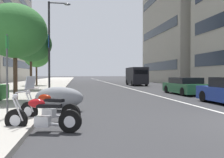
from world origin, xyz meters
name	(u,v)px	position (x,y,z in m)	size (l,w,h in m)	color
sidewalk_right_plaza	(34,84)	(30.00, 11.78, 0.07)	(160.00, 9.76, 0.15)	#A39E93
lane_centre_stripe	(110,83)	(35.00, 0.00, 0.00)	(110.00, 0.16, 0.01)	silver
motorcycle_second_in_row	(42,117)	(0.07, 6.62, 0.41)	(0.77, 2.05, 1.08)	black
motorcycle_mid_row	(48,109)	(1.41, 6.61, 0.44)	(1.16, 1.98, 1.47)	black
motorcycle_by_sign_pole	(58,98)	(3.96, 6.47, 0.55)	(1.42, 2.26, 1.00)	gray
car_mid_block_traffic	(185,86)	(11.19, -2.51, 0.62)	(4.49, 2.00, 1.29)	#236038
delivery_van_ahead	(136,76)	(26.85, -2.59, 1.33)	(5.25, 2.20, 2.48)	black
parking_sign_by_curb	(7,68)	(1.70, 7.92, 1.74)	(0.32, 0.06, 2.66)	#47494C
street_lamp_with_banners	(52,37)	(15.86, 7.85, 4.83)	(1.26, 2.00, 7.84)	#232326
street_tree_by_lamp_post	(15,31)	(7.23, 8.97, 3.84)	(3.40, 3.40, 5.15)	#473323
street_tree_near_plaza_corner	(31,44)	(16.90, 9.87, 4.31)	(3.81, 3.81, 5.79)	#473323
street_tree_mid_sidewalk	(36,57)	(25.34, 10.69, 3.73)	(3.08, 3.08, 4.90)	#473323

